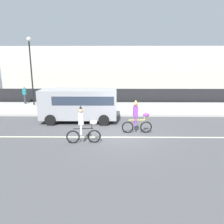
# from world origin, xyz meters

# --- Properties ---
(ground_plane) EXTENTS (80.00, 80.00, 0.00)m
(ground_plane) POSITION_xyz_m (0.00, 0.00, 0.00)
(ground_plane) COLOR #4C4C4F
(road_centre_line) EXTENTS (36.00, 0.14, 0.01)m
(road_centre_line) POSITION_xyz_m (0.00, -0.50, 0.00)
(road_centre_line) COLOR beige
(road_centre_line) RESTS_ON ground
(sidewalk_curb) EXTENTS (60.00, 5.00, 0.15)m
(sidewalk_curb) POSITION_xyz_m (0.00, 6.50, 0.07)
(sidewalk_curb) COLOR #ADAAA3
(sidewalk_curb) RESTS_ON ground
(fence_line) EXTENTS (40.00, 0.08, 1.40)m
(fence_line) POSITION_xyz_m (0.00, 9.40, 0.70)
(fence_line) COLOR black
(fence_line) RESTS_ON ground
(building_backdrop) EXTENTS (28.00, 8.00, 5.68)m
(building_backdrop) POSITION_xyz_m (0.41, 18.00, 2.84)
(building_backdrop) COLOR beige
(building_backdrop) RESTS_ON ground
(parade_cyclist_zebra) EXTENTS (1.72, 0.50, 1.92)m
(parade_cyclist_zebra) POSITION_xyz_m (-1.88, -1.35, 0.84)
(parade_cyclist_zebra) COLOR black
(parade_cyclist_zebra) RESTS_ON ground
(parade_cyclist_purple) EXTENTS (1.72, 0.50, 1.92)m
(parade_cyclist_purple) POSITION_xyz_m (0.94, 0.27, 0.84)
(parade_cyclist_purple) COLOR black
(parade_cyclist_purple) RESTS_ON ground
(parked_van_grey) EXTENTS (5.00, 2.22, 2.18)m
(parked_van_grey) POSITION_xyz_m (-2.65, 2.70, 1.28)
(parked_van_grey) COLOR #99999E
(parked_van_grey) RESTS_ON ground
(street_lamp_post) EXTENTS (0.36, 0.36, 5.86)m
(street_lamp_post) POSITION_xyz_m (-7.63, 7.68, 3.99)
(street_lamp_post) COLOR black
(street_lamp_post) RESTS_ON sidewalk_curb
(pedestrian_onlooker) EXTENTS (0.32, 0.20, 1.62)m
(pedestrian_onlooker) POSITION_xyz_m (-8.65, 8.26, 1.01)
(pedestrian_onlooker) COLOR #33333D
(pedestrian_onlooker) RESTS_ON sidewalk_curb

